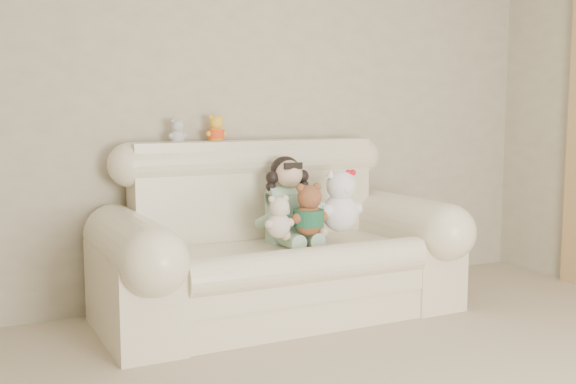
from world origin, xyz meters
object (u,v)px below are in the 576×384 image
Objects in this scene: sofa at (280,230)px; cream_teddy at (279,213)px; white_cat at (340,194)px; seated_child at (288,199)px; brown_teddy at (309,205)px.

cream_teddy is at bearing -119.60° from sofa.
white_cat reaches higher than cream_teddy.
white_cat is at bearing 6.38° from cream_teddy.
seated_child is 0.23m from brown_teddy.
sofa reaches higher than cream_teddy.
sofa reaches higher than brown_teddy.
seated_child reaches higher than white_cat.
seated_child is at bearing 53.78° from cream_teddy.
brown_teddy is at bearing -53.32° from sofa.
sofa is 3.97× the size of seated_child.
cream_teddy is at bearing -122.48° from seated_child.
brown_teddy is at bearing -0.14° from cream_teddy.
brown_teddy is 1.25× the size of cream_teddy.
brown_teddy is 0.19m from cream_teddy.
sofa is 4.80× the size of white_cat.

